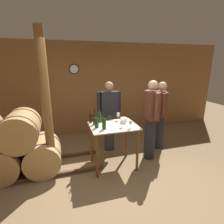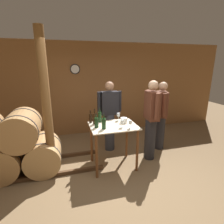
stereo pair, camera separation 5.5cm
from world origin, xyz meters
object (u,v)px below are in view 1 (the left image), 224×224
(wine_glass_near_center, at_px, (118,115))
(person_visitor_with_scarf, at_px, (151,119))
(wine_bottle_left, at_px, (97,122))
(wine_bottle_far_right, at_px, (100,117))
(wine_bottle_far_left, at_px, (90,118))
(wine_glass_near_left, at_px, (122,122))
(person_host, at_px, (109,115))
(wine_glass_near_right, at_px, (130,122))
(person_visitor_bearded, at_px, (160,114))
(wine_bottle_center, at_px, (95,118))
(ice_bucket, at_px, (124,120))
(wine_bottle_right, at_px, (104,123))
(wooden_post, at_px, (47,107))

(wine_glass_near_center, height_order, person_visitor_with_scarf, person_visitor_with_scarf)
(wine_bottle_left, height_order, wine_bottle_far_right, wine_bottle_far_right)
(wine_bottle_far_left, xyz_separation_m, wine_glass_near_left, (0.54, -0.44, 0.00))
(person_host, relative_size, person_visitor_with_scarf, 0.96)
(wine_glass_near_right, bearing_deg, wine_bottle_far_left, 142.15)
(person_host, distance_m, person_visitor_bearded, 1.26)
(wine_bottle_center, xyz_separation_m, ice_bucket, (0.59, -0.09, -0.06))
(wine_bottle_right, bearing_deg, wooden_post, 168.39)
(wine_bottle_center, bearing_deg, person_visitor_bearded, 9.75)
(wine_bottle_left, distance_m, wine_glass_near_right, 0.65)
(wooden_post, bearing_deg, wine_bottle_far_right, 12.23)
(ice_bucket, bearing_deg, wooden_post, -179.04)
(wine_bottle_left, bearing_deg, wine_bottle_far_left, 101.29)
(ice_bucket, bearing_deg, wine_bottle_center, 170.96)
(wine_bottle_far_right, xyz_separation_m, person_visitor_with_scarf, (1.10, -0.20, -0.08))
(wine_bottle_far_right, height_order, wine_glass_near_right, wine_bottle_far_right)
(wine_glass_near_right, relative_size, person_host, 0.09)
(wooden_post, bearing_deg, person_visitor_with_scarf, 0.60)
(wooden_post, relative_size, ice_bucket, 19.38)
(wine_bottle_far_left, height_order, wine_glass_near_left, wine_bottle_far_left)
(wine_bottle_far_right, xyz_separation_m, wine_glass_near_right, (0.49, -0.51, -0.00))
(wine_bottle_center, relative_size, ice_bucket, 2.26)
(person_visitor_bearded, bearing_deg, wine_glass_near_center, -170.00)
(wine_bottle_far_left, relative_size, ice_bucket, 1.89)
(wine_bottle_left, distance_m, wine_bottle_center, 0.21)
(person_visitor_with_scarf, bearing_deg, wine_bottle_right, -168.39)
(wine_bottle_far_right, bearing_deg, person_host, 54.04)
(wooden_post, height_order, wine_bottle_far_left, wooden_post)
(wine_glass_near_center, distance_m, person_visitor_with_scarf, 0.72)
(wine_glass_near_center, xyz_separation_m, person_visitor_with_scarf, (0.69, -0.18, -0.09))
(wine_bottle_far_left, distance_m, person_host, 0.70)
(wine_bottle_far_left, bearing_deg, wine_bottle_left, -78.71)
(wine_bottle_left, xyz_separation_m, wine_bottle_center, (0.00, 0.21, 0.02))
(wooden_post, xyz_separation_m, wine_bottle_far_right, (1.00, 0.22, -0.33))
(wine_glass_near_center, bearing_deg, ice_bucket, -71.52)
(wooden_post, bearing_deg, person_visitor_bearded, 9.06)
(wine_bottle_far_right, bearing_deg, person_visitor_bearded, 7.00)
(wine_bottle_far_left, relative_size, person_visitor_bearded, 0.16)
(wooden_post, relative_size, person_visitor_bearded, 1.60)
(person_visitor_with_scarf, bearing_deg, ice_bucket, 179.75)
(wine_glass_near_left, bearing_deg, wine_bottle_center, 144.85)
(wine_glass_near_right, bearing_deg, wine_glass_near_center, 98.75)
(wine_glass_near_center, xyz_separation_m, person_visitor_bearded, (1.16, 0.20, -0.14))
(wine_bottle_left, height_order, wine_glass_near_center, wine_bottle_left)
(wine_bottle_center, height_order, wine_glass_near_center, wine_bottle_center)
(wooden_post, xyz_separation_m, wine_bottle_left, (0.88, -0.09, -0.34))
(wine_bottle_far_right, distance_m, wine_glass_near_right, 0.71)
(wine_bottle_center, height_order, wine_glass_near_right, wine_bottle_center)
(wine_bottle_left, xyz_separation_m, person_visitor_bearded, (1.70, 0.50, -0.12))
(wine_bottle_far_left, distance_m, wine_glass_near_right, 0.86)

